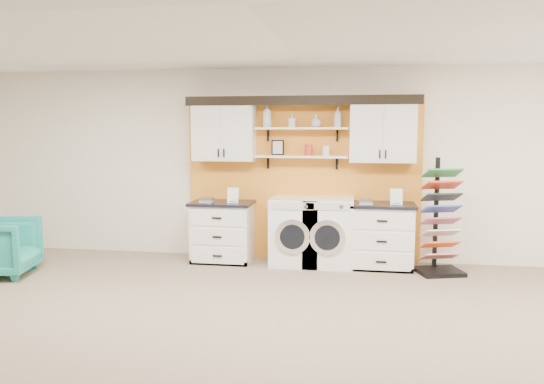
% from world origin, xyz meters
% --- Properties ---
extents(floor, '(10.00, 10.00, 0.00)m').
position_xyz_m(floor, '(0.00, 0.00, 0.00)').
color(floor, gray).
rests_on(floor, ground).
extents(ceiling, '(10.00, 10.00, 0.00)m').
position_xyz_m(ceiling, '(0.00, 0.00, 2.80)').
color(ceiling, white).
rests_on(ceiling, wall_back).
extents(wall_back, '(10.00, 0.00, 10.00)m').
position_xyz_m(wall_back, '(0.00, 4.00, 1.40)').
color(wall_back, '#F0E3CF').
rests_on(wall_back, floor).
extents(accent_panel, '(3.40, 0.07, 2.40)m').
position_xyz_m(accent_panel, '(0.00, 3.96, 1.20)').
color(accent_panel, orange).
rests_on(accent_panel, wall_back).
extents(upper_cabinet_left, '(0.90, 0.35, 0.84)m').
position_xyz_m(upper_cabinet_left, '(-1.13, 3.79, 1.88)').
color(upper_cabinet_left, white).
rests_on(upper_cabinet_left, wall_back).
extents(upper_cabinet_right, '(0.90, 0.35, 0.84)m').
position_xyz_m(upper_cabinet_right, '(1.13, 3.79, 1.88)').
color(upper_cabinet_right, white).
rests_on(upper_cabinet_right, wall_back).
extents(shelf_lower, '(1.32, 0.28, 0.03)m').
position_xyz_m(shelf_lower, '(0.00, 3.80, 1.53)').
color(shelf_lower, white).
rests_on(shelf_lower, wall_back).
extents(shelf_upper, '(1.32, 0.28, 0.03)m').
position_xyz_m(shelf_upper, '(0.00, 3.80, 1.93)').
color(shelf_upper, white).
rests_on(shelf_upper, wall_back).
extents(crown_molding, '(3.30, 0.41, 0.13)m').
position_xyz_m(crown_molding, '(0.00, 3.81, 2.33)').
color(crown_molding, black).
rests_on(crown_molding, wall_back).
extents(picture_frame, '(0.18, 0.02, 0.22)m').
position_xyz_m(picture_frame, '(-0.35, 3.85, 1.66)').
color(picture_frame, black).
rests_on(picture_frame, shelf_lower).
extents(canister_red, '(0.11, 0.11, 0.16)m').
position_xyz_m(canister_red, '(0.10, 3.80, 1.62)').
color(canister_red, red).
rests_on(canister_red, shelf_lower).
extents(canister_cream, '(0.10, 0.10, 0.14)m').
position_xyz_m(canister_cream, '(0.35, 3.80, 1.61)').
color(canister_cream, silver).
rests_on(canister_cream, shelf_lower).
extents(base_cabinet_left, '(0.89, 0.66, 0.88)m').
position_xyz_m(base_cabinet_left, '(-1.13, 3.64, 0.44)').
color(base_cabinet_left, white).
rests_on(base_cabinet_left, floor).
extents(base_cabinet_right, '(0.92, 0.66, 0.90)m').
position_xyz_m(base_cabinet_right, '(1.13, 3.64, 0.45)').
color(base_cabinet_right, white).
rests_on(base_cabinet_right, floor).
extents(washer, '(0.68, 0.71, 0.96)m').
position_xyz_m(washer, '(-0.06, 3.64, 0.48)').
color(washer, white).
rests_on(washer, floor).
extents(dryer, '(0.69, 0.71, 0.96)m').
position_xyz_m(dryer, '(0.41, 3.64, 0.48)').
color(dryer, white).
rests_on(dryer, floor).
extents(sample_rack, '(0.67, 0.61, 1.55)m').
position_xyz_m(sample_rack, '(1.89, 3.45, 0.50)').
color(sample_rack, black).
rests_on(sample_rack, floor).
extents(armchair, '(0.98, 0.96, 0.75)m').
position_xyz_m(armchair, '(-3.82, 2.44, 0.38)').
color(armchair, teal).
rests_on(armchair, floor).
extents(soap_bottle_a, '(0.17, 0.17, 0.33)m').
position_xyz_m(soap_bottle_a, '(-0.50, 3.80, 2.11)').
color(soap_bottle_a, silver).
rests_on(soap_bottle_a, shelf_upper).
extents(soap_bottle_b, '(0.10, 0.10, 0.19)m').
position_xyz_m(soap_bottle_b, '(-0.13, 3.80, 2.04)').
color(soap_bottle_b, silver).
rests_on(soap_bottle_b, shelf_upper).
extents(soap_bottle_c, '(0.19, 0.19, 0.17)m').
position_xyz_m(soap_bottle_c, '(0.20, 3.80, 2.03)').
color(soap_bottle_c, silver).
rests_on(soap_bottle_c, shelf_upper).
extents(soap_bottle_d, '(0.15, 0.15, 0.28)m').
position_xyz_m(soap_bottle_d, '(0.51, 3.80, 2.09)').
color(soap_bottle_d, silver).
rests_on(soap_bottle_d, shelf_upper).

